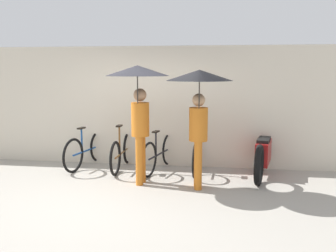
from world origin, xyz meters
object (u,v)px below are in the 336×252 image
Objects in this scene: parked_bicycle_0 at (87,150)px; pedestrian_center at (199,94)px; motorcycle at (263,154)px; parked_bicycle_1 at (122,152)px; pedestrian_leading at (138,90)px; parked_bicycle_2 at (160,153)px; parked_bicycle_3 at (198,154)px.

parked_bicycle_0 is 0.82× the size of pedestrian_center.
parked_bicycle_0 is at bearing -33.20° from pedestrian_center.
pedestrian_center is at bearing 144.14° from motorcycle.
pedestrian_leading is at bearing -150.11° from parked_bicycle_1.
pedestrian_leading is at bearing 125.37° from motorcycle.
pedestrian_leading is 1.07m from pedestrian_center.
parked_bicycle_2 is 0.79m from parked_bicycle_3.
parked_bicycle_1 reaches higher than parked_bicycle_0.
parked_bicycle_0 is 0.98× the size of parked_bicycle_3.
motorcycle is (3.65, -0.12, 0.05)m from parked_bicycle_0.
parked_bicycle_3 is at bearing -127.62° from pedestrian_leading.
parked_bicycle_2 reaches higher than parked_bicycle_1.
parked_bicycle_2 is 1.93m from pedestrian_center.
parked_bicycle_2 is at bearing -89.84° from parked_bicycle_1.
pedestrian_leading is 1.04× the size of pedestrian_center.
parked_bicycle_1 is 2.86m from motorcycle.
parked_bicycle_3 is 1.78m from pedestrian_center.
pedestrian_center reaches higher than motorcycle.
parked_bicycle_0 reaches higher than motorcycle.
pedestrian_leading reaches higher than parked_bicycle_2.
pedestrian_leading is (1.39, -1.11, 1.35)m from parked_bicycle_0.
motorcycle is (2.86, -0.05, 0.06)m from parked_bicycle_1.
motorcycle is at bearing -90.96° from parked_bicycle_1.
parked_bicycle_1 is 1.80m from pedestrian_leading.
parked_bicycle_2 is at bearing 100.40° from motorcycle.
parked_bicycle_2 is 1.71m from pedestrian_leading.
parked_bicycle_0 is at bearing 93.24° from parked_bicycle_3.
parked_bicycle_1 is at bearing -56.04° from pedestrian_leading.
pedestrian_center is 2.05m from motorcycle.
parked_bicycle_0 is 1.59m from parked_bicycle_2.
parked_bicycle_2 reaches higher than parked_bicycle_3.
parked_bicycle_3 is at bearing -71.23° from parked_bicycle_2.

